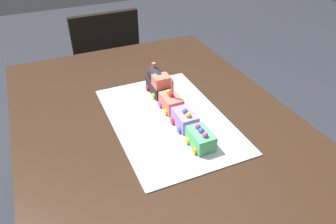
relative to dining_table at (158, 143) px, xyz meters
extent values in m
cube|color=#382316|center=(0.00, 0.00, 0.09)|extent=(1.40, 1.00, 0.03)
cube|color=#382316|center=(-0.64, -0.44, -0.28)|extent=(0.07, 0.07, 0.71)
cube|color=#382316|center=(-0.64, 0.44, -0.28)|extent=(0.07, 0.07, 0.71)
cube|color=black|center=(-1.10, 0.04, -0.19)|extent=(0.41, 0.41, 0.04)
cube|color=black|center=(-0.92, 0.05, 0.03)|extent=(0.04, 0.40, 0.40)
cube|color=black|center=(-1.27, 0.21, -0.42)|extent=(0.04, 0.04, 0.42)
cube|color=black|center=(-1.27, -0.13, -0.42)|extent=(0.04, 0.04, 0.42)
cube|color=black|center=(-0.93, 0.21, -0.42)|extent=(0.04, 0.04, 0.42)
cube|color=black|center=(-0.93, -0.13, -0.42)|extent=(0.04, 0.04, 0.42)
cube|color=silver|center=(0.01, 0.04, 0.11)|extent=(0.60, 0.40, 0.00)
cube|color=#232328|center=(-0.18, 0.08, 0.14)|extent=(0.12, 0.06, 0.05)
cylinder|color=#232328|center=(-0.20, 0.08, 0.18)|extent=(0.08, 0.05, 0.05)
cube|color=#F27260|center=(-0.15, 0.08, 0.18)|extent=(0.06, 0.06, 0.04)
cylinder|color=#F27260|center=(-0.22, 0.08, 0.21)|extent=(0.02, 0.02, 0.03)
sphere|color=#F4EFCC|center=(-0.25, 0.08, 0.14)|extent=(0.02, 0.02, 0.02)
cylinder|color=red|center=(-0.21, 0.04, 0.12)|extent=(0.02, 0.01, 0.02)
cylinder|color=yellow|center=(-0.15, 0.04, 0.12)|extent=(0.02, 0.01, 0.02)
cylinder|color=yellow|center=(-0.21, 0.11, 0.12)|extent=(0.02, 0.01, 0.02)
cylinder|color=#4C59D8|center=(-0.15, 0.11, 0.12)|extent=(0.02, 0.01, 0.02)
cube|color=#F27260|center=(-0.05, 0.08, 0.14)|extent=(0.10, 0.06, 0.06)
cylinder|color=#D84CB2|center=(-0.08, 0.04, 0.12)|extent=(0.02, 0.01, 0.02)
cylinder|color=yellow|center=(-0.02, 0.04, 0.12)|extent=(0.02, 0.01, 0.02)
cylinder|color=red|center=(-0.08, 0.11, 0.12)|extent=(0.02, 0.01, 0.02)
cylinder|color=green|center=(-0.02, 0.11, 0.12)|extent=(0.02, 0.01, 0.02)
sphere|color=red|center=(-0.05, 0.08, 0.17)|extent=(0.02, 0.02, 0.02)
sphere|color=yellow|center=(-0.07, 0.08, 0.17)|extent=(0.02, 0.02, 0.02)
cube|color=#AD84E0|center=(0.07, 0.08, 0.14)|extent=(0.10, 0.06, 0.06)
cylinder|color=red|center=(0.04, 0.04, 0.12)|extent=(0.02, 0.01, 0.02)
cylinder|color=#4C59D8|center=(0.10, 0.04, 0.12)|extent=(0.02, 0.01, 0.02)
cylinder|color=red|center=(0.04, 0.11, 0.12)|extent=(0.02, 0.01, 0.02)
cylinder|color=orange|center=(0.10, 0.11, 0.12)|extent=(0.02, 0.01, 0.02)
sphere|color=yellow|center=(0.09, 0.08, 0.17)|extent=(0.02, 0.02, 0.02)
sphere|color=#4C59D8|center=(0.07, 0.08, 0.17)|extent=(0.02, 0.02, 0.02)
cube|color=#59CC7A|center=(0.19, 0.08, 0.14)|extent=(0.10, 0.06, 0.06)
cylinder|color=yellow|center=(0.16, 0.04, 0.12)|extent=(0.02, 0.01, 0.02)
cylinder|color=orange|center=(0.21, 0.04, 0.12)|extent=(0.02, 0.01, 0.02)
cylinder|color=red|center=(0.16, 0.11, 0.12)|extent=(0.02, 0.01, 0.02)
cylinder|color=red|center=(0.21, 0.11, 0.12)|extent=(0.02, 0.01, 0.02)
sphere|color=#D84CB2|center=(0.16, 0.08, 0.17)|extent=(0.02, 0.02, 0.02)
sphere|color=#D84CB2|center=(0.21, 0.08, 0.17)|extent=(0.02, 0.02, 0.02)
sphere|color=#4C59D8|center=(0.19, 0.08, 0.17)|extent=(0.02, 0.02, 0.02)
cylinder|color=#F24C59|center=(-0.04, 0.08, 0.21)|extent=(0.01, 0.01, 0.05)
cone|color=yellow|center=(-0.04, 0.08, 0.24)|extent=(0.01, 0.01, 0.01)
camera|label=1|loc=(0.89, -0.35, 0.82)|focal=34.66mm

